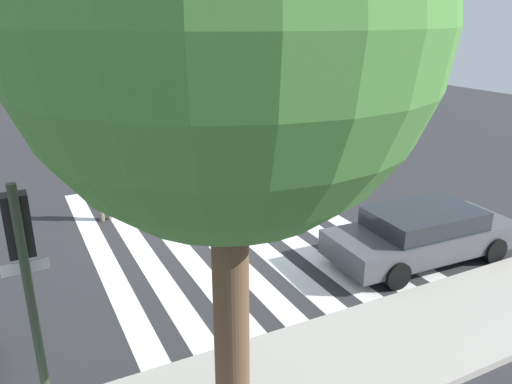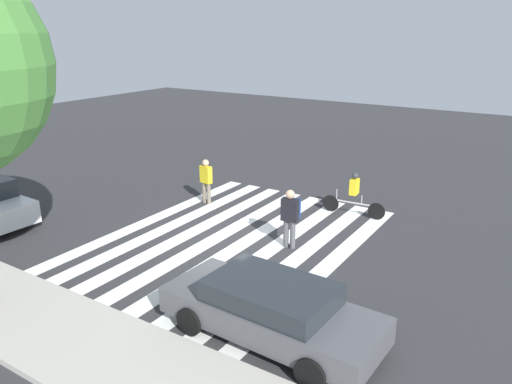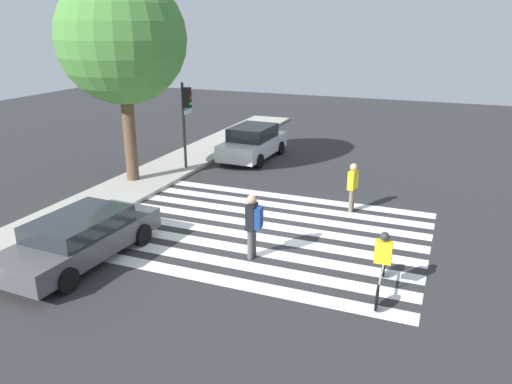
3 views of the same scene
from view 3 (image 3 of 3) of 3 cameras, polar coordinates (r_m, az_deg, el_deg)
The scene contains 10 objects.
ground_plane at distance 15.63m, azimuth 0.65°, elevation -4.46°, with size 60.00×60.00×0.00m, color #2D2D30.
sidewalk_curb at distance 18.64m, azimuth -17.57°, elevation -1.22°, with size 36.00×2.50×0.14m.
crosswalk_stripes at distance 15.63m, azimuth 0.65°, elevation -4.45°, with size 7.16×10.00×0.01m.
traffic_light at distance 21.54m, azimuth -7.99°, elevation 9.26°, with size 0.60×0.50×3.81m.
street_tree at distance 19.96m, azimuth -15.10°, elevation 16.48°, with size 4.83×4.83×8.02m.
pedestrian_child_with_backpack at distance 17.23m, azimuth 10.99°, elevation 0.85°, with size 0.50×0.29×1.70m.
pedestrian_adult_blue_shirt at distance 13.51m, azimuth -0.32°, elevation -3.40°, with size 0.53×0.45×1.83m.
cyclist_near_curb at distance 12.28m, azimuth 14.28°, elevation -7.50°, with size 2.28×0.41×1.57m.
car_parked_dark_suv at distance 14.33m, azimuth -19.41°, elevation -4.87°, with size 4.86×2.17×1.30m.
car_parked_far_curb at distance 23.66m, azimuth -0.37°, elevation 5.69°, with size 4.34×2.10×1.58m.
Camera 3 is at (-13.39, -5.18, 6.19)m, focal length 35.00 mm.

